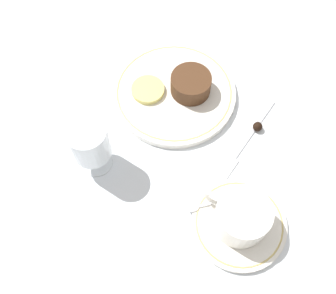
{
  "coord_description": "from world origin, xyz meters",
  "views": [
    {
      "loc": [
        -0.24,
        0.33,
        0.64
      ],
      "look_at": [
        -0.07,
        0.08,
        0.04
      ],
      "focal_mm": 42.0,
      "sensor_mm": 36.0,
      "label": 1
    }
  ],
  "objects_px": {
    "wine_glass": "(90,144)",
    "fork": "(242,147)",
    "dinner_plate": "(173,92)",
    "coffee_cup": "(242,216)",
    "dessert_cake": "(191,84)"
  },
  "relations": [
    {
      "from": "wine_glass",
      "to": "fork",
      "type": "distance_m",
      "value": 0.27
    },
    {
      "from": "coffee_cup",
      "to": "dessert_cake",
      "type": "relative_size",
      "value": 1.48
    },
    {
      "from": "dinner_plate",
      "to": "coffee_cup",
      "type": "xyz_separation_m",
      "value": [
        -0.23,
        0.16,
        0.03
      ]
    },
    {
      "from": "coffee_cup",
      "to": "wine_glass",
      "type": "bearing_deg",
      "value": 9.13
    },
    {
      "from": "fork",
      "to": "dessert_cake",
      "type": "bearing_deg",
      "value": -18.27
    },
    {
      "from": "dinner_plate",
      "to": "fork",
      "type": "distance_m",
      "value": 0.17
    },
    {
      "from": "dessert_cake",
      "to": "wine_glass",
      "type": "bearing_deg",
      "value": 74.97
    },
    {
      "from": "coffee_cup",
      "to": "fork",
      "type": "relative_size",
      "value": 0.57
    },
    {
      "from": "coffee_cup",
      "to": "wine_glass",
      "type": "relative_size",
      "value": 0.99
    },
    {
      "from": "dessert_cake",
      "to": "dinner_plate",
      "type": "bearing_deg",
      "value": 34.84
    },
    {
      "from": "wine_glass",
      "to": "fork",
      "type": "xyz_separation_m",
      "value": [
        -0.2,
        -0.17,
        -0.07
      ]
    },
    {
      "from": "dinner_plate",
      "to": "dessert_cake",
      "type": "relative_size",
      "value": 3.1
    },
    {
      "from": "dinner_plate",
      "to": "coffee_cup",
      "type": "relative_size",
      "value": 2.09
    },
    {
      "from": "dinner_plate",
      "to": "coffee_cup",
      "type": "distance_m",
      "value": 0.28
    },
    {
      "from": "dessert_cake",
      "to": "fork",
      "type": "bearing_deg",
      "value": 161.73
    }
  ]
}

